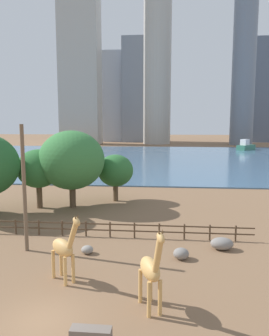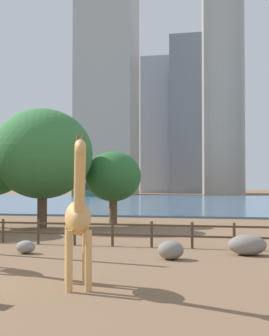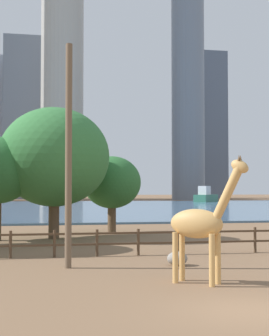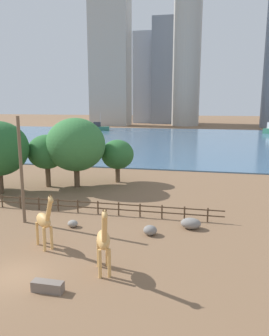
{
  "view_description": "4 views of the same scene",
  "coord_description": "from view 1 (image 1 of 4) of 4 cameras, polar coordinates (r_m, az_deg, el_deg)",
  "views": [
    {
      "loc": [
        5.85,
        -14.02,
        9.37
      ],
      "look_at": [
        1.04,
        36.54,
        2.54
      ],
      "focal_mm": 35.0,
      "sensor_mm": 36.0,
      "label": 1
    },
    {
      "loc": [
        10.49,
        -13.51,
        3.19
      ],
      "look_at": [
        0.01,
        31.39,
        4.62
      ],
      "focal_mm": 55.0,
      "sensor_mm": 36.0,
      "label": 2
    },
    {
      "loc": [
        -5.63,
        -13.0,
        3.26
      ],
      "look_at": [
        1.15,
        22.88,
        4.76
      ],
      "focal_mm": 55.0,
      "sensor_mm": 36.0,
      "label": 3
    },
    {
      "loc": [
        10.99,
        -16.48,
        10.38
      ],
      "look_at": [
        2.61,
        22.69,
        2.48
      ],
      "focal_mm": 35.0,
      "sensor_mm": 36.0,
      "label": 4
    }
  ],
  "objects": [
    {
      "name": "boat_sailboat",
      "position": [
        123.89,
        18.81,
        3.61
      ],
      "size": [
        7.9,
        8.72,
        3.82
      ],
      "rotation": [
        0.0,
        0.0,
        0.89
      ],
      "color": "#337259",
      "rests_on": "harbor_water"
    },
    {
      "name": "giraffe_companion",
      "position": [
        17.11,
        2.89,
        -17.26
      ],
      "size": [
        1.58,
        2.83,
        4.66
      ],
      "rotation": [
        0.0,
        0.0,
        5.1
      ],
      "color": "tan",
      "rests_on": "ground"
    },
    {
      "name": "boulder_small",
      "position": [
        26.07,
        14.98,
        -12.6
      ],
      "size": [
        1.7,
        1.22,
        0.92
      ],
      "primitive_type": "ellipsoid",
      "color": "gray",
      "rests_on": "ground"
    },
    {
      "name": "skyline_block_left",
      "position": [
        181.43,
        -3.0,
        12.14
      ],
      "size": [
        13.81,
        13.92,
        47.15
      ],
      "primitive_type": "cube",
      "color": "#939EAD",
      "rests_on": "ground"
    },
    {
      "name": "enclosure_fence",
      "position": [
        28.1,
        -7.65,
        -10.26
      ],
      "size": [
        26.12,
        0.14,
        1.3
      ],
      "color": "#4C3826",
      "rests_on": "ground"
    },
    {
      "name": "tree_left_small",
      "position": [
        39.83,
        -3.34,
        -0.48
      ],
      "size": [
        4.32,
        4.32,
        5.72
      ],
      "color": "brown",
      "rests_on": "ground"
    },
    {
      "name": "boat_ferry",
      "position": [
        123.7,
        -10.89,
        3.79
      ],
      "size": [
        7.86,
        4.36,
        6.7
      ],
      "rotation": [
        0.0,
        0.0,
        0.24
      ],
      "color": "#337259",
      "rests_on": "harbor_water"
    },
    {
      "name": "ground_plane",
      "position": [
        94.67,
        1.86,
        1.98
      ],
      "size": [
        400.0,
        400.0,
        0.0
      ],
      "primitive_type": "plane",
      "color": "brown"
    },
    {
      "name": "harbor_water",
      "position": [
        91.68,
        1.75,
        1.85
      ],
      "size": [
        180.0,
        86.0,
        0.2
      ],
      "primitive_type": "cube",
      "color": "#476B8C",
      "rests_on": "ground"
    },
    {
      "name": "boulder_near_fence",
      "position": [
        24.79,
        -8.23,
        -13.89
      ],
      "size": [
        0.88,
        0.8,
        0.6
      ],
      "primitive_type": "ellipsoid",
      "color": "gray",
      "rests_on": "ground"
    },
    {
      "name": "feeding_trough",
      "position": [
        16.06,
        -7.6,
        -26.81
      ],
      "size": [
        1.8,
        0.6,
        0.6
      ],
      "primitive_type": "cube",
      "color": "#72665B",
      "rests_on": "ground"
    },
    {
      "name": "tree_right_tall",
      "position": [
        37.86,
        -16.39,
        -0.14
      ],
      "size": [
        4.76,
        4.76,
        6.61
      ],
      "color": "brown",
      "rests_on": "ground"
    },
    {
      "name": "boulder_by_pole",
      "position": [
        23.85,
        8.12,
        -14.54
      ],
      "size": [
        1.1,
        1.05,
        0.79
      ],
      "primitive_type": "ellipsoid",
      "color": "gray",
      "rests_on": "ground"
    },
    {
      "name": "utility_pole",
      "position": [
        25.19,
        -18.65,
        -3.47
      ],
      "size": [
        0.28,
        0.28,
        9.37
      ],
      "primitive_type": "cylinder",
      "color": "brown",
      "rests_on": "ground"
    },
    {
      "name": "skyline_tower_glass",
      "position": [
        162.0,
        4.02,
        21.41
      ],
      "size": [
        12.87,
        12.87,
        95.83
      ],
      "primitive_type": "cylinder",
      "color": "#ADA89E",
      "rests_on": "ground"
    },
    {
      "name": "skyline_tower_short",
      "position": [
        159.7,
        18.66,
        19.64
      ],
      "size": [
        10.09,
        10.09,
        87.14
      ],
      "primitive_type": "cylinder",
      "color": "slate",
      "rests_on": "ground"
    },
    {
      "name": "skyline_block_right",
      "position": [
        175.52,
        0.76,
        13.26
      ],
      "size": [
        16.58,
        12.65,
        52.99
      ],
      "primitive_type": "cube",
      "color": "slate",
      "rests_on": "ground"
    },
    {
      "name": "skyline_block_central",
      "position": [
        186.25,
        21.15,
        12.35
      ],
      "size": [
        11.67,
        12.27,
        52.48
      ],
      "primitive_type": "cube",
      "color": "slate",
      "rests_on": "ground"
    },
    {
      "name": "tree_left_large",
      "position": [
        37.12,
        -10.88,
        1.35
      ],
      "size": [
        7.31,
        7.31,
        8.68
      ],
      "color": "brown",
      "rests_on": "ground"
    },
    {
      "name": "giraffe_tall",
      "position": [
        20.4,
        -12.17,
        -13.47
      ],
      "size": [
        2.56,
        2.34,
        4.41
      ],
      "rotation": [
        0.0,
        0.0,
        5.56
      ],
      "color": "tan",
      "rests_on": "ground"
    },
    {
      "name": "skyline_tower_needle",
      "position": [
        160.85,
        -9.5,
        19.28
      ],
      "size": [
        17.96,
        12.11,
        84.08
      ],
      "primitive_type": "cube",
      "color": "#ADA89E",
      "rests_on": "ground"
    }
  ]
}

